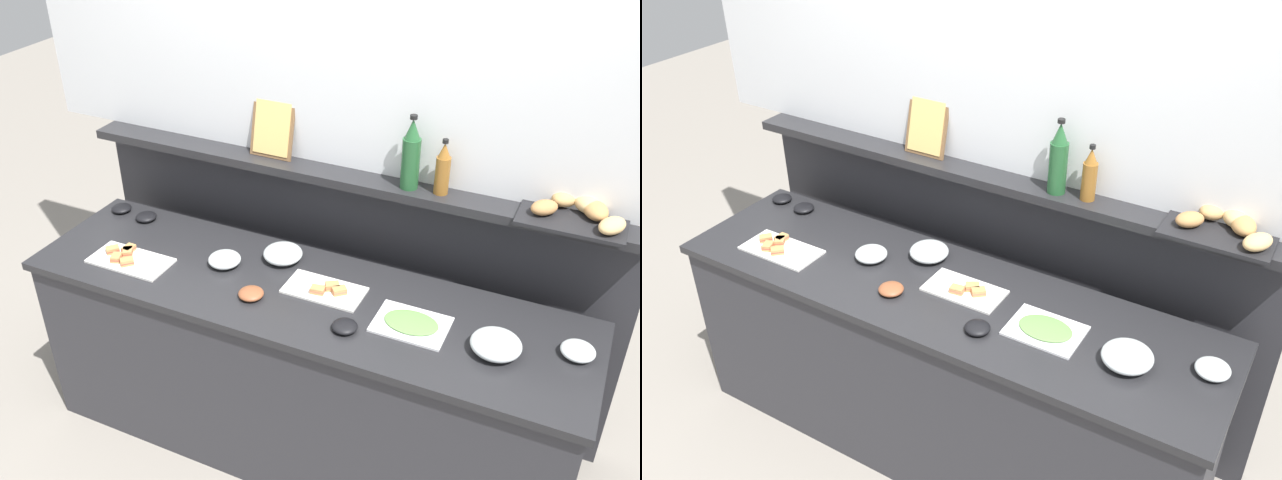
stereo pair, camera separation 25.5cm
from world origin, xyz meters
The scene contains 19 objects.
ground_plane centered at (0.00, 0.60, 0.00)m, with size 12.00×12.00×0.00m, color gray.
buffet_counter centered at (0.00, 0.00, 0.45)m, with size 2.38×0.65×0.90m.
back_ledge_unit centered at (0.00, 0.50, 0.65)m, with size 2.54×0.22×1.24m.
upper_wall_panel centered at (0.00, 0.52, 1.92)m, with size 3.14×0.08×1.36m, color silver.
sandwich_platter_side centered at (-0.78, -0.11, 0.91)m, with size 0.36×0.18×0.04m.
sandwich_platter_front centered at (0.10, 0.04, 0.91)m, with size 0.33×0.17×0.04m.
cold_cuts_platter centered at (0.48, -0.02, 0.91)m, with size 0.28×0.21×0.02m.
glass_bowl_large centered at (1.08, 0.07, 0.92)m, with size 0.12×0.12×0.05m.
glass_bowl_medium centered at (-0.17, 0.18, 0.93)m, with size 0.17×0.17×0.07m.
glass_bowl_small centered at (0.81, -0.04, 0.93)m, with size 0.19×0.19×0.07m.
glass_bowl_extra centered at (-0.38, 0.04, 0.92)m, with size 0.14×0.14×0.06m.
condiment_bowl_dark centered at (-0.16, -0.12, 0.91)m, with size 0.10×0.10×0.04m, color brown.
condiment_bowl_red centered at (-0.92, 0.21, 0.91)m, with size 0.10×0.10×0.03m, color black.
condiment_bowl_cream centered at (-1.08, 0.23, 0.91)m, with size 0.10×0.10×0.03m, color black.
condiment_bowl_teal centered at (0.26, -0.15, 0.91)m, with size 0.10×0.10×0.03m, color black.
wine_bottle_green centered at (0.30, 0.42, 1.38)m, with size 0.08×0.08×0.32m.
vinegar_bottle_amber centered at (0.43, 0.43, 1.35)m, with size 0.06×0.06×0.24m.
bread_basket centered at (0.97, 0.44, 1.28)m, with size 0.40×0.29×0.08m.
framed_picture centered at (-0.36, 0.46, 1.37)m, with size 0.20×0.08×0.26m.
Camera 2 is at (1.28, -1.95, 2.58)m, focal length 39.34 mm.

